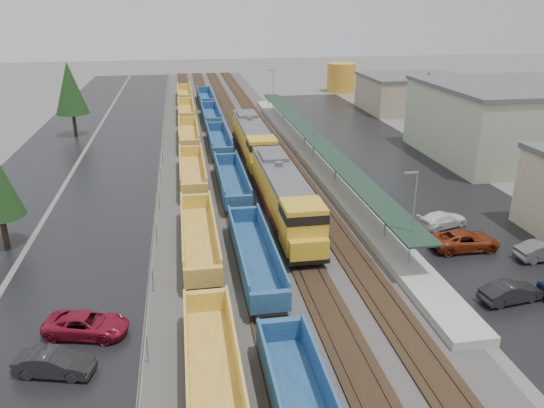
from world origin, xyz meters
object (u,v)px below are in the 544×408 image
(locomotive_trail, at_px, (253,141))
(parked_car_east_b, at_px, (465,241))
(parked_car_west_b, at_px, (54,363))
(parked_car_east_a, at_px, (510,292))
(storage_tank, at_px, (341,78))
(parked_car_west_c, at_px, (87,325))
(locomotive_lead, at_px, (284,196))
(parked_car_east_e, at_px, (544,251))
(parked_car_east_c, at_px, (442,220))
(well_string_yellow, at_px, (192,172))
(well_string_blue, at_px, (231,182))

(locomotive_trail, distance_m, parked_car_east_b, 32.20)
(parked_car_west_b, bearing_deg, locomotive_trail, -7.85)
(parked_car_east_a, height_order, parked_car_east_b, parked_car_east_b)
(storage_tank, distance_m, parked_car_west_c, 97.45)
(locomotive_lead, height_order, parked_car_east_a, locomotive_lead)
(storage_tank, relative_size, parked_car_east_e, 1.37)
(locomotive_lead, relative_size, locomotive_trail, 1.00)
(parked_car_west_b, distance_m, parked_car_east_c, 34.15)
(parked_car_east_b, relative_size, parked_car_east_c, 1.14)
(well_string_yellow, height_order, storage_tank, storage_tank)
(parked_car_east_a, height_order, parked_car_east_c, parked_car_east_a)
(parked_car_west_c, xyz_separation_m, parked_car_east_e, (34.24, 4.47, 0.04))
(parked_car_west_b, relative_size, parked_car_east_e, 0.94)
(locomotive_lead, bearing_deg, parked_car_west_c, -134.97)
(parked_car_west_c, bearing_deg, parked_car_west_b, 175.58)
(parked_car_east_e, bearing_deg, well_string_blue, 46.59)
(well_string_blue, bearing_deg, parked_car_west_c, -114.88)
(parked_car_west_b, xyz_separation_m, parked_car_east_e, (35.41, 8.03, 0.04))
(well_string_yellow, relative_size, parked_car_east_a, 28.38)
(parked_car_east_b, distance_m, parked_car_east_c, 4.64)
(storage_tank, xyz_separation_m, parked_car_west_b, (-43.52, -91.29, -2.42))
(well_string_yellow, relative_size, storage_tank, 19.70)
(parked_car_east_a, relative_size, parked_car_east_e, 0.95)
(storage_tank, bearing_deg, parked_car_east_a, -99.24)
(parked_car_west_b, distance_m, parked_car_east_e, 36.31)
(locomotive_trail, xyz_separation_m, storage_tank, (27.01, 51.37, 0.56))
(well_string_blue, xyz_separation_m, parked_car_west_b, (-12.52, -28.01, -0.48))
(parked_car_east_a, bearing_deg, well_string_yellow, 26.86)
(locomotive_trail, relative_size, well_string_yellow, 0.17)
(parked_car_east_e, bearing_deg, parked_car_east_b, 59.91)
(well_string_yellow, xyz_separation_m, parked_car_west_b, (-8.52, -32.17, -0.49))
(parked_car_west_b, height_order, parked_car_east_a, parked_car_east_a)
(well_string_yellow, bearing_deg, locomotive_lead, -58.89)
(locomotive_trail, xyz_separation_m, parked_car_west_c, (-15.34, -36.36, -1.87))
(well_string_blue, relative_size, parked_car_east_a, 28.07)
(locomotive_trail, height_order, parked_car_west_b, locomotive_trail)
(locomotive_lead, xyz_separation_m, parked_car_east_a, (12.59, -16.22, -1.86))
(parked_car_east_a, distance_m, parked_car_east_b, 8.17)
(parked_car_east_c, bearing_deg, storage_tank, -27.58)
(parked_car_east_a, bearing_deg, well_string_blue, 25.16)
(storage_tank, bearing_deg, parked_car_east_c, -99.76)
(locomotive_trail, distance_m, storage_tank, 58.04)
(locomotive_trail, bearing_deg, parked_car_west_b, -112.48)
(well_string_blue, distance_m, parked_car_west_b, 30.69)
(well_string_yellow, xyz_separation_m, parked_car_west_c, (-7.34, -28.61, -0.49))
(parked_car_west_c, xyz_separation_m, parked_car_east_b, (28.98, 7.24, 0.07))
(locomotive_trail, distance_m, well_string_yellow, 11.22)
(well_string_blue, bearing_deg, locomotive_lead, -66.26)
(locomotive_lead, height_order, well_string_yellow, locomotive_lead)
(well_string_yellow, height_order, parked_car_east_e, well_string_yellow)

